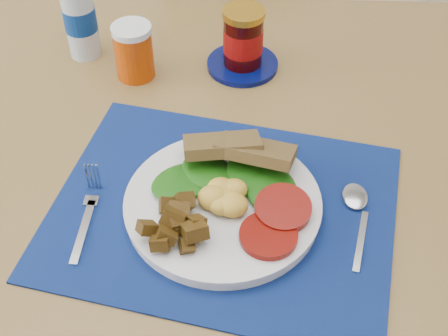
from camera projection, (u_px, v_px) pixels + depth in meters
The scene contains 9 objects.
table at pixel (172, 160), 1.16m from camera, with size 1.40×0.90×0.75m.
chair_far at pixel (223, 37), 1.68m from camera, with size 0.50×0.49×1.04m.
placemat at pixel (223, 210), 0.96m from camera, with size 0.52×0.41×0.00m, color black.
breakfast_plate at pixel (219, 202), 0.94m from camera, with size 0.30×0.30×0.07m.
fork at pixel (88, 212), 0.95m from camera, with size 0.02×0.17×0.00m.
spoon at pixel (357, 211), 0.95m from camera, with size 0.04×0.17×0.00m.
water_bottle at pixel (79, 12), 1.19m from camera, with size 0.06×0.06×0.22m.
juice_glass at pixel (134, 53), 1.17m from camera, with size 0.07×0.07×0.10m, color #B43904.
jam_on_saucer at pixel (243, 43), 1.19m from camera, with size 0.14×0.14×0.13m.
Camera 1 is at (0.14, -0.62, 1.48)m, focal length 50.00 mm.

